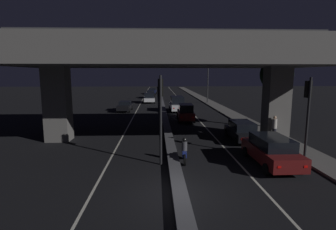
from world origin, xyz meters
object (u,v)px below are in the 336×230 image
object	(u,v)px
car_white_fourth	(177,104)
pedestrian_on_sidewalk	(274,128)
car_black_second	(242,130)
street_lamp	(206,76)
car_white_second_oncoming	(149,98)
traffic_light_right_of_median	(308,105)
traffic_light_left_of_median	(161,104)
car_dark_red_lead	(271,150)
car_dark_blue_fourth_oncoming	(153,91)
car_dark_red_third	(186,112)
car_black_lead_oncoming	(125,106)
car_black_third_oncoming	(151,94)
motorcycle_blue_filtering_near	(184,152)

from	to	relation	value
car_white_fourth	pedestrian_on_sidewalk	size ratio (longest dim) A/B	2.49
car_black_second	street_lamp	bearing A→B (deg)	-3.42
car_white_second_oncoming	car_white_fourth	bearing A→B (deg)	17.50
traffic_light_right_of_median	traffic_light_left_of_median	bearing A→B (deg)	-179.99
car_dark_red_lead	car_dark_blue_fourth_oncoming	distance (m)	54.14
traffic_light_right_of_median	car_white_second_oncoming	xyz separation A→B (m)	(-9.87, 32.39, -2.44)
car_black_second	car_dark_red_third	xyz separation A→B (m)	(-3.38, 8.75, 0.16)
car_black_second	car_white_fourth	world-z (taller)	car_white_fourth
pedestrian_on_sidewalk	car_dark_red_third	bearing A→B (deg)	122.13
car_black_second	car_dark_red_third	size ratio (longest dim) A/B	1.01
car_white_fourth	car_black_second	bearing A→B (deg)	-168.20
car_black_second	car_dark_blue_fourth_oncoming	distance (m)	48.70
street_lamp	car_black_second	world-z (taller)	street_lamp
car_black_second	car_black_lead_oncoming	size ratio (longest dim) A/B	0.95
car_white_fourth	car_black_third_oncoming	world-z (taller)	car_white_fourth
car_dark_blue_fourth_oncoming	pedestrian_on_sidewalk	size ratio (longest dim) A/B	2.65
motorcycle_blue_filtering_near	pedestrian_on_sidewalk	bearing A→B (deg)	-54.89
car_white_second_oncoming	motorcycle_blue_filtering_near	xyz separation A→B (m)	(2.92, -32.13, -0.29)
motorcycle_blue_filtering_near	pedestrian_on_sidewalk	world-z (taller)	pedestrian_on_sidewalk
traffic_light_left_of_median	car_dark_blue_fourth_oncoming	world-z (taller)	traffic_light_left_of_median
traffic_light_left_of_median	car_white_second_oncoming	size ratio (longest dim) A/B	1.18
car_white_second_oncoming	traffic_light_left_of_median	bearing A→B (deg)	0.01
traffic_light_left_of_median	car_dark_red_lead	distance (m)	6.74
car_dark_red_lead	pedestrian_on_sidewalk	distance (m)	5.70
car_dark_blue_fourth_oncoming	car_white_fourth	bearing A→B (deg)	9.15
traffic_light_right_of_median	pedestrian_on_sidewalk	world-z (taller)	traffic_light_right_of_median
car_dark_blue_fourth_oncoming	street_lamp	bearing A→B (deg)	26.01
car_white_fourth	pedestrian_on_sidewalk	world-z (taller)	car_white_fourth
car_dark_blue_fourth_oncoming	pedestrian_on_sidewalk	xyz separation A→B (m)	(9.92, -48.50, 0.28)
car_black_lead_oncoming	traffic_light_right_of_median	bearing A→B (deg)	32.17
traffic_light_left_of_median	car_dark_blue_fourth_oncoming	size ratio (longest dim) A/B	1.04
traffic_light_left_of_median	car_white_second_oncoming	xyz separation A→B (m)	(-1.55, 32.40, -2.51)
traffic_light_left_of_median	car_dark_red_lead	world-z (taller)	traffic_light_left_of_median
pedestrian_on_sidewalk	traffic_light_right_of_median	bearing A→B (deg)	-94.58
car_black_third_oncoming	pedestrian_on_sidewalk	distance (m)	38.67
car_dark_blue_fourth_oncoming	motorcycle_blue_filtering_near	xyz separation A→B (m)	(2.59, -53.00, -0.15)
car_white_fourth	car_white_second_oncoming	world-z (taller)	car_white_fourth
car_black_third_oncoming	car_dark_blue_fourth_oncoming	bearing A→B (deg)	178.23
traffic_light_left_of_median	car_dark_red_third	distance (m)	14.44
traffic_light_right_of_median	car_white_second_oncoming	bearing A→B (deg)	106.94
traffic_light_right_of_median	car_black_lead_oncoming	world-z (taller)	traffic_light_right_of_median
car_white_fourth	car_white_second_oncoming	size ratio (longest dim) A/B	1.07
street_lamp	car_white_fourth	xyz separation A→B (m)	(-5.78, -10.18, -3.62)
street_lamp	car_black_lead_oncoming	xyz separation A→B (m)	(-12.97, -9.40, -4.00)
traffic_light_left_of_median	car_black_lead_oncoming	size ratio (longest dim) A/B	1.13
car_black_lead_oncoming	pedestrian_on_sidewalk	xyz separation A→B (m)	(13.31, -17.20, 0.35)
car_dark_red_lead	motorcycle_blue_filtering_near	distance (m)	4.89
car_black_second	pedestrian_on_sidewalk	size ratio (longest dim) A/B	2.30
traffic_light_left_of_median	street_lamp	bearing A→B (deg)	75.08
car_white_second_oncoming	motorcycle_blue_filtering_near	size ratio (longest dim) A/B	2.33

